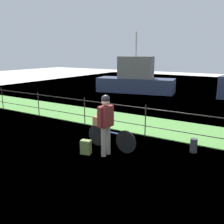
# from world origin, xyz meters

# --- Properties ---
(ground_plane) EXTENTS (60.00, 60.00, 0.00)m
(ground_plane) POSITION_xyz_m (0.00, 0.00, 0.00)
(ground_plane) COLOR beige
(grass_strip) EXTENTS (27.00, 2.40, 0.03)m
(grass_strip) POSITION_xyz_m (0.00, 3.34, 0.01)
(grass_strip) COLOR #569342
(grass_strip) RESTS_ON ground
(harbor_water) EXTENTS (30.00, 30.00, 0.00)m
(harbor_water) POSITION_xyz_m (0.00, 10.69, 0.00)
(harbor_water) COLOR #60849E
(harbor_water) RESTS_ON ground
(iron_fence) EXTENTS (18.04, 0.04, 1.08)m
(iron_fence) POSITION_xyz_m (0.00, 2.06, 0.64)
(iron_fence) COLOR #28231E
(iron_fence) RESTS_ON ground
(bicycle_main) EXTENTS (1.68, 0.18, 0.65)m
(bicycle_main) POSITION_xyz_m (0.92, 0.50, 0.35)
(bicycle_main) COLOR black
(bicycle_main) RESTS_ON ground
(wooden_crate) EXTENTS (0.39, 0.30, 0.27)m
(wooden_crate) POSITION_xyz_m (0.55, 0.52, 0.79)
(wooden_crate) COLOR olive
(wooden_crate) RESTS_ON bicycle_main
(terrier_dog) EXTENTS (0.32, 0.16, 0.18)m
(terrier_dog) POSITION_xyz_m (0.58, 0.52, 1.00)
(terrier_dog) COLOR tan
(terrier_dog) RESTS_ON wooden_crate
(cyclist_person) EXTENTS (0.28, 0.54, 1.68)m
(cyclist_person) POSITION_xyz_m (1.07, 0.04, 1.00)
(cyclist_person) COLOR gray
(cyclist_person) RESTS_ON ground
(backpack_on_paving) EXTENTS (0.31, 0.24, 0.40)m
(backpack_on_paving) POSITION_xyz_m (0.56, -0.20, 0.20)
(backpack_on_paving) COLOR olive
(backpack_on_paving) RESTS_ON ground
(mooring_bollard) EXTENTS (0.20, 0.20, 0.40)m
(mooring_bollard) POSITION_xyz_m (3.04, 1.56, 0.20)
(mooring_bollard) COLOR #38383D
(mooring_bollard) RESTS_ON ground
(moored_boat_mid) EXTENTS (5.56, 2.77, 4.08)m
(moored_boat_mid) POSITION_xyz_m (-3.55, 10.54, 0.89)
(moored_boat_mid) COLOR #2D3856
(moored_boat_mid) RESTS_ON ground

